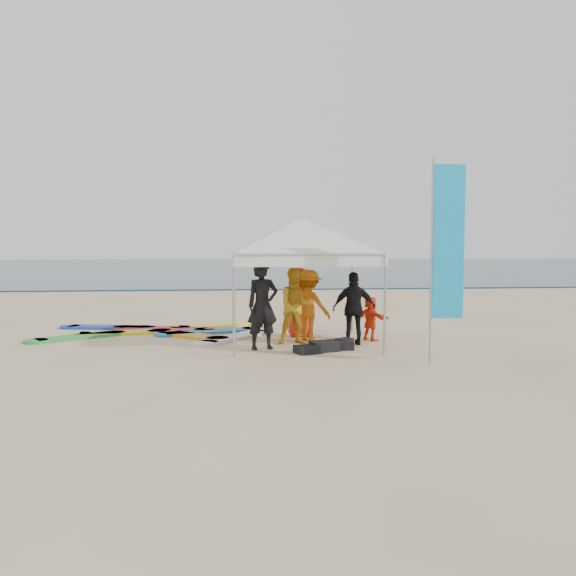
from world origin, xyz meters
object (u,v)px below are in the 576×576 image
(person_orange_a, at_px, (309,305))
(person_black_b, at_px, (354,308))
(person_seated, at_px, (371,318))
(person_orange_b, at_px, (300,302))
(person_yellow, at_px, (296,306))
(marker_pennant, at_px, (261,321))
(feather_flag, at_px, (447,244))
(canopy_tent, at_px, (301,218))
(person_black_a, at_px, (263,306))
(surfboard_spread, at_px, (168,332))

(person_orange_a, bearing_deg, person_black_b, 178.59)
(person_seated, bearing_deg, person_orange_b, 34.09)
(person_yellow, xyz_separation_m, marker_pennant, (-0.77, 0.19, -0.36))
(person_orange_b, bearing_deg, person_seated, 145.38)
(marker_pennant, bearing_deg, person_black_b, -11.90)
(marker_pennant, bearing_deg, feather_flag, -39.82)
(canopy_tent, xyz_separation_m, marker_pennant, (-0.89, 0.08, -2.31))
(person_black_b, bearing_deg, marker_pennant, -8.08)
(person_orange_b, distance_m, person_seated, 1.75)
(person_black_a, height_order, surfboard_spread, person_black_a)
(person_yellow, xyz_separation_m, person_orange_b, (0.22, 1.06, -0.01))
(person_yellow, height_order, surfboard_spread, person_yellow)
(person_yellow, relative_size, person_black_b, 1.05)
(marker_pennant, bearing_deg, person_orange_b, 41.21)
(person_yellow, distance_m, person_orange_b, 1.08)
(person_black_a, distance_m, person_orange_a, 1.57)
(feather_flag, bearing_deg, surfboard_spread, 140.83)
(canopy_tent, bearing_deg, person_black_a, -142.44)
(person_orange_a, bearing_deg, canopy_tent, 94.83)
(person_black_a, xyz_separation_m, person_seated, (2.56, 0.89, -0.41))
(person_yellow, distance_m, person_black_b, 1.29)
(person_black_a, bearing_deg, surfboard_spread, 115.25)
(surfboard_spread, bearing_deg, person_orange_a, -23.66)
(person_yellow, xyz_separation_m, person_seated, (1.78, 0.31, -0.34))
(person_black_b, height_order, marker_pennant, person_black_b)
(marker_pennant, bearing_deg, person_black_a, -91.14)
(person_orange_b, bearing_deg, person_orange_a, 94.59)
(person_yellow, relative_size, person_seated, 1.66)
(person_yellow, bearing_deg, person_seated, 4.17)
(person_yellow, distance_m, canopy_tent, 1.96)
(person_yellow, distance_m, feather_flag, 3.76)
(person_black_b, distance_m, surfboard_spread, 4.89)
(person_black_b, relative_size, person_orange_b, 0.97)
(person_orange_a, relative_size, marker_pennant, 2.58)
(person_yellow, height_order, feather_flag, feather_flag)
(person_orange_a, xyz_separation_m, marker_pennant, (-1.13, -0.30, -0.33))
(feather_flag, distance_m, marker_pennant, 4.54)
(person_yellow, bearing_deg, person_orange_a, 47.75)
(person_orange_b, height_order, canopy_tent, canopy_tent)
(person_seated, bearing_deg, feather_flag, 163.48)
(person_orange_b, distance_m, marker_pennant, 1.36)
(canopy_tent, bearing_deg, surfboard_spread, 149.44)
(person_orange_a, height_order, person_orange_b, person_orange_b)
(person_black_a, relative_size, person_black_b, 1.15)
(person_seated, relative_size, canopy_tent, 0.24)
(person_black_a, relative_size, marker_pennant, 2.91)
(person_black_b, bearing_deg, person_orange_b, -47.44)
(person_yellow, relative_size, person_orange_a, 1.04)
(person_black_a, bearing_deg, person_seated, 3.19)
(person_black_b, distance_m, person_orange_b, 1.66)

